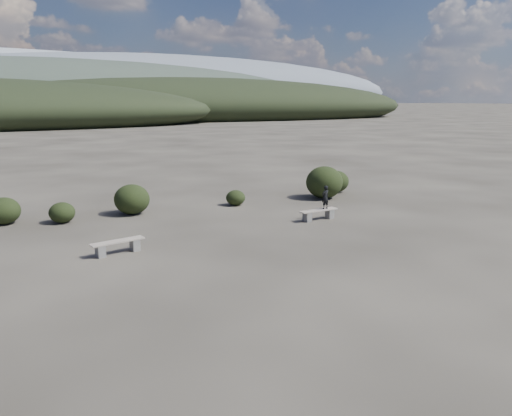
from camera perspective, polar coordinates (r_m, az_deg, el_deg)
ground at (r=14.20m, az=5.73°, el=-7.10°), size 1200.00×1200.00×0.00m
bench_left at (r=16.12m, az=-15.51°, el=-4.18°), size 1.72×0.72×0.42m
bench_right at (r=20.02m, az=7.16°, el=-0.65°), size 1.70×0.51×0.42m
seated_person at (r=20.08m, az=7.92°, el=1.22°), size 0.38×0.29×0.94m
shrub_a at (r=20.80m, az=-21.30°, el=-0.49°), size 0.99×0.99×0.81m
shrub_b at (r=21.45m, az=-14.00°, el=0.97°), size 1.47×1.47×1.26m
shrub_c at (r=22.64m, az=-2.35°, el=1.18°), size 0.88×0.88×0.70m
shrub_d at (r=24.45m, az=7.82°, el=2.93°), size 1.78×1.78×1.56m
shrub_e at (r=26.20m, az=9.10°, el=3.02°), size 1.35×1.35×1.12m
shrub_f at (r=21.46m, az=-26.88°, el=-0.29°), size 1.23×1.23×1.04m
mountain_ridges at (r=350.59m, az=-25.82°, el=12.06°), size 500.00×400.00×56.00m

